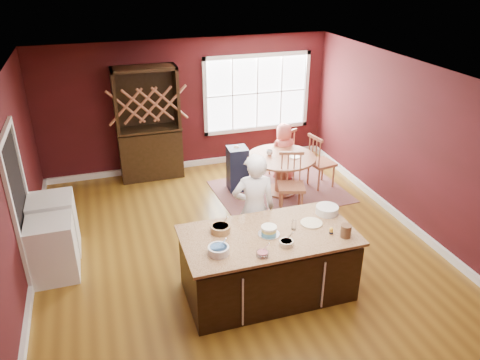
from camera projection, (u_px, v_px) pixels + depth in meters
name	position (u px, v px, depth m)	size (l,w,h in m)	color
room_shell	(239.00, 175.00, 6.61)	(7.00, 7.00, 7.00)	brown
window	(257.00, 93.00, 9.93)	(2.36, 0.10, 1.66)	white
doorway	(21.00, 206.00, 6.46)	(0.08, 1.26, 2.13)	white
kitchen_island	(268.00, 265.00, 6.22)	(2.24, 1.18, 0.92)	black
dining_table	(281.00, 167.00, 8.85)	(1.29, 1.29, 0.75)	brown
baker	(254.00, 210.00, 6.70)	(0.63, 0.41, 1.73)	white
layer_cake	(269.00, 231.00, 5.97)	(0.28, 0.28, 0.12)	white
bowl_blue	(219.00, 250.00, 5.59)	(0.26, 0.26, 0.10)	white
bowl_yellow	(221.00, 229.00, 6.03)	(0.26, 0.26, 0.10)	brown
bowl_pink	(263.00, 254.00, 5.56)	(0.16, 0.16, 0.06)	silver
bowl_olive	(286.00, 243.00, 5.76)	(0.18, 0.18, 0.07)	beige
drinking_glass	(294.00, 225.00, 6.08)	(0.07, 0.07, 0.13)	silver
dinner_plate	(311.00, 223.00, 6.23)	(0.29, 0.29, 0.02)	beige
white_tub	(327.00, 210.00, 6.47)	(0.31, 0.31, 0.11)	silver
stoneware_crock	(346.00, 231.00, 5.92)	(0.14, 0.14, 0.17)	#4B2B19
toy_figurine	(331.00, 231.00, 5.99)	(0.05, 0.05, 0.09)	yellow
rug	(280.00, 191.00, 9.08)	(2.41, 1.86, 0.01)	brown
chair_east	(322.00, 161.00, 9.08)	(0.46, 0.44, 1.09)	brown
chair_south	(291.00, 184.00, 8.16)	(0.46, 0.44, 1.09)	#956135
chair_north	(282.00, 152.00, 9.56)	(0.44, 0.42, 1.04)	#8E5C39
seated_woman	(283.00, 152.00, 9.35)	(0.58, 0.38, 1.19)	#E46A60
high_chair	(237.00, 168.00, 8.99)	(0.37, 0.37, 0.91)	black
toddler	(238.00, 151.00, 8.83)	(0.18, 0.14, 0.26)	#8CA5BF
table_plate	(294.00, 157.00, 8.71)	(0.20, 0.20, 0.02)	beige
table_cup	(269.00, 153.00, 8.79)	(0.12, 0.12, 0.09)	silver
hutch	(148.00, 124.00, 9.23)	(1.24, 0.52, 2.27)	black
washer	(53.00, 249.00, 6.52)	(0.62, 0.60, 0.89)	white
dryer	(54.00, 225.00, 7.06)	(0.64, 0.62, 0.93)	white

